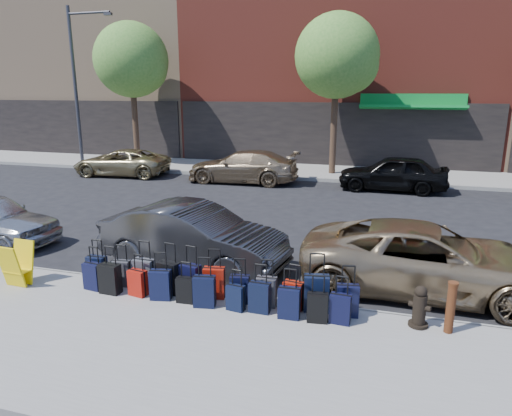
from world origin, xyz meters
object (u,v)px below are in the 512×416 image
(bollard, at_px, (451,307))
(car_far_0, at_px, (121,162))
(streetlight, at_px, (78,77))
(car_far_1, at_px, (243,167))
(tree_center, at_px, (340,58))
(car_far_2, at_px, (393,173))
(tree_left, at_px, (134,62))
(car_near_2, at_px, (426,259))
(display_rack, at_px, (17,265))
(car_near_1, at_px, (193,236))
(suitcase_front_5, at_px, (214,283))
(fire_hydrant, at_px, (420,308))

(bollard, height_order, car_far_0, car_far_0)
(streetlight, bearing_deg, car_far_1, -11.46)
(tree_center, xyz_separation_m, car_far_2, (2.63, -2.60, -4.68))
(tree_center, xyz_separation_m, streetlight, (-13.44, -0.70, -0.75))
(tree_left, relative_size, bollard, 8.18)
(bollard, bearing_deg, tree_center, 103.88)
(car_far_1, bearing_deg, car_near_2, 34.42)
(streetlight, relative_size, bollard, 9.00)
(car_far_0, bearing_deg, display_rack, 18.27)
(tree_center, height_order, car_near_2, tree_center)
(tree_left, xyz_separation_m, bollard, (14.06, -14.41, -4.80))
(tree_left, bearing_deg, bollard, -45.70)
(tree_center, xyz_separation_m, car_far_1, (-3.79, -2.65, -4.69))
(car_near_1, xyz_separation_m, car_far_1, (-1.97, 9.88, -0.01))
(car_far_1, bearing_deg, suitcase_front_5, 13.75)
(fire_hydrant, distance_m, car_far_1, 13.56)
(car_far_1, bearing_deg, fire_hydrant, 29.07)
(suitcase_front_5, xyz_separation_m, car_near_2, (3.93, 1.81, 0.24))
(tree_center, bearing_deg, car_far_1, -145.03)
(car_near_2, bearing_deg, suitcase_front_5, 116.31)
(car_near_2, relative_size, car_far_2, 1.17)
(streetlight, height_order, car_far_0, streetlight)
(car_near_1, bearing_deg, tree_left, 42.48)
(suitcase_front_5, relative_size, display_rack, 1.08)
(fire_hydrant, xyz_separation_m, display_rack, (-7.80, -0.51, 0.11))
(streetlight, distance_m, fire_hydrant, 21.83)
(tree_left, height_order, suitcase_front_5, tree_left)
(fire_hydrant, height_order, car_near_2, car_near_2)
(suitcase_front_5, height_order, display_rack, suitcase_front_5)
(fire_hydrant, height_order, bollard, bollard)
(suitcase_front_5, bearing_deg, display_rack, 176.46)
(tree_center, bearing_deg, tree_left, 180.00)
(tree_left, distance_m, car_near_1, 15.95)
(car_near_2, distance_m, car_far_2, 9.88)
(fire_hydrant, height_order, car_far_1, car_far_1)
(car_far_1, bearing_deg, streetlight, -102.91)
(car_near_2, bearing_deg, tree_center, 16.40)
(car_near_1, bearing_deg, car_near_2, -81.31)
(streetlight, bearing_deg, tree_center, 2.98)
(streetlight, bearing_deg, bollard, -38.88)
(streetlight, xyz_separation_m, car_far_2, (16.07, -1.90, -3.93))
(streetlight, bearing_deg, car_near_2, -35.09)
(tree_center, xyz_separation_m, suitcase_front_5, (-0.64, -14.27, -4.96))
(bollard, relative_size, car_far_2, 0.21)
(car_near_2, distance_m, car_far_0, 16.48)
(fire_hydrant, xyz_separation_m, car_near_2, (0.20, 1.87, 0.21))
(tree_left, bearing_deg, car_near_2, -42.09)
(car_far_2, bearing_deg, tree_left, -100.11)
(bollard, xyz_separation_m, car_near_2, (-0.27, 1.95, 0.09))
(display_rack, bearing_deg, bollard, 5.81)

